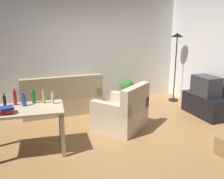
{
  "coord_description": "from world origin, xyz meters",
  "views": [
    {
      "loc": [
        -1.66,
        -4.2,
        2.09
      ],
      "look_at": [
        0.1,
        0.5,
        0.75
      ],
      "focal_mm": 40.85,
      "sensor_mm": 36.0,
      "label": 1
    }
  ],
  "objects_px": {
    "tv": "(206,86)",
    "bottle_dark": "(5,101)",
    "desk": "(25,115)",
    "bottle_green": "(33,97)",
    "torchiere_lamp": "(177,49)",
    "bottle_squat": "(44,97)",
    "book_stack": "(6,110)",
    "bottle_red": "(15,98)",
    "bottle_clear": "(53,99)",
    "armchair": "(122,113)",
    "tv_stand": "(204,105)",
    "couch": "(62,100)",
    "bottle_blue": "(24,100)",
    "potted_plant": "(128,89)"
  },
  "relations": [
    {
      "from": "bottle_red",
      "to": "bottle_clear",
      "type": "bearing_deg",
      "value": -15.39
    },
    {
      "from": "bottle_squat",
      "to": "bottle_clear",
      "type": "distance_m",
      "value": 0.17
    },
    {
      "from": "book_stack",
      "to": "bottle_red",
      "type": "bearing_deg",
      "value": 71.61
    },
    {
      "from": "bottle_dark",
      "to": "bottle_blue",
      "type": "distance_m",
      "value": 0.31
    },
    {
      "from": "desk",
      "to": "bottle_clear",
      "type": "distance_m",
      "value": 0.5
    },
    {
      "from": "bottle_red",
      "to": "book_stack",
      "type": "bearing_deg",
      "value": -108.39
    },
    {
      "from": "bottle_clear",
      "to": "book_stack",
      "type": "bearing_deg",
      "value": -162.24
    },
    {
      "from": "armchair",
      "to": "book_stack",
      "type": "xyz_separation_m",
      "value": [
        -2.1,
        -0.5,
        0.49
      ]
    },
    {
      "from": "bottle_blue",
      "to": "bottle_clear",
      "type": "xyz_separation_m",
      "value": [
        0.45,
        -0.06,
        -0.0
      ]
    },
    {
      "from": "potted_plant",
      "to": "bottle_squat",
      "type": "distance_m",
      "value": 3.06
    },
    {
      "from": "potted_plant",
      "to": "couch",
      "type": "bearing_deg",
      "value": -170.36
    },
    {
      "from": "desk",
      "to": "book_stack",
      "type": "relative_size",
      "value": 5.3
    },
    {
      "from": "book_stack",
      "to": "tv_stand",
      "type": "bearing_deg",
      "value": 7.15
    },
    {
      "from": "tv",
      "to": "bottle_blue",
      "type": "height_order",
      "value": "bottle_blue"
    },
    {
      "from": "tv",
      "to": "bottle_dark",
      "type": "relative_size",
      "value": 2.8
    },
    {
      "from": "tv_stand",
      "to": "bottle_red",
      "type": "bearing_deg",
      "value": 91.82
    },
    {
      "from": "desk",
      "to": "bottle_blue",
      "type": "relative_size",
      "value": 5.68
    },
    {
      "from": "armchair",
      "to": "bottle_red",
      "type": "distance_m",
      "value": 2.05
    },
    {
      "from": "bottle_clear",
      "to": "desk",
      "type": "bearing_deg",
      "value": -170.92
    },
    {
      "from": "armchair",
      "to": "bottle_green",
      "type": "distance_m",
      "value": 1.77
    },
    {
      "from": "armchair",
      "to": "bottle_clear",
      "type": "xyz_separation_m",
      "value": [
        -1.38,
        -0.27,
        0.53
      ]
    },
    {
      "from": "tv",
      "to": "potted_plant",
      "type": "bearing_deg",
      "value": 35.22
    },
    {
      "from": "armchair",
      "to": "bottle_clear",
      "type": "relative_size",
      "value": 5.71
    },
    {
      "from": "bottle_dark",
      "to": "couch",
      "type": "bearing_deg",
      "value": 52.59
    },
    {
      "from": "book_stack",
      "to": "bottle_squat",
      "type": "bearing_deg",
      "value": 29.3
    },
    {
      "from": "couch",
      "to": "tv_stand",
      "type": "relative_size",
      "value": 1.65
    },
    {
      "from": "bottle_red",
      "to": "bottle_squat",
      "type": "height_order",
      "value": "bottle_red"
    },
    {
      "from": "tv_stand",
      "to": "tv",
      "type": "height_order",
      "value": "tv"
    },
    {
      "from": "bottle_squat",
      "to": "armchair",
      "type": "bearing_deg",
      "value": 6.34
    },
    {
      "from": "armchair",
      "to": "bottle_blue",
      "type": "xyz_separation_m",
      "value": [
        -1.83,
        -0.21,
        0.54
      ]
    },
    {
      "from": "desk",
      "to": "bottle_dark",
      "type": "bearing_deg",
      "value": 149.2
    },
    {
      "from": "desk",
      "to": "bottle_red",
      "type": "relative_size",
      "value": 4.56
    },
    {
      "from": "torchiere_lamp",
      "to": "tv_stand",
      "type": "bearing_deg",
      "value": -90.0
    },
    {
      "from": "desk",
      "to": "bottle_squat",
      "type": "relative_size",
      "value": 5.25
    },
    {
      "from": "tv",
      "to": "armchair",
      "type": "xyz_separation_m",
      "value": [
        -2.04,
        -0.02,
        -0.38
      ]
    },
    {
      "from": "potted_plant",
      "to": "bottle_dark",
      "type": "bearing_deg",
      "value": -148.75
    },
    {
      "from": "bottle_clear",
      "to": "book_stack",
      "type": "xyz_separation_m",
      "value": [
        -0.72,
        -0.23,
        -0.04
      ]
    },
    {
      "from": "bottle_dark",
      "to": "potted_plant",
      "type": "bearing_deg",
      "value": 31.25
    },
    {
      "from": "desk",
      "to": "bottle_squat",
      "type": "bearing_deg",
      "value": 33.87
    },
    {
      "from": "armchair",
      "to": "torchiere_lamp",
      "type": "bearing_deg",
      "value": 174.38
    },
    {
      "from": "bottle_green",
      "to": "torchiere_lamp",
      "type": "bearing_deg",
      "value": 20.08
    },
    {
      "from": "tv",
      "to": "torchiere_lamp",
      "type": "xyz_separation_m",
      "value": [
        -0.0,
        1.22,
        0.71
      ]
    },
    {
      "from": "couch",
      "to": "desk",
      "type": "xyz_separation_m",
      "value": [
        -0.86,
        -1.72,
        0.34
      ]
    },
    {
      "from": "tv",
      "to": "bottle_squat",
      "type": "height_order",
      "value": "bottle_squat"
    },
    {
      "from": "armchair",
      "to": "bottle_green",
      "type": "xyz_separation_m",
      "value": [
        -1.68,
        -0.12,
        0.54
      ]
    },
    {
      "from": "bottle_red",
      "to": "bottle_squat",
      "type": "xyz_separation_m",
      "value": [
        0.45,
        -0.06,
        -0.02
      ]
    },
    {
      "from": "tv",
      "to": "desk",
      "type": "relative_size",
      "value": 0.47
    },
    {
      "from": "tv",
      "to": "bottle_clear",
      "type": "relative_size",
      "value": 2.8
    },
    {
      "from": "couch",
      "to": "bottle_blue",
      "type": "bearing_deg",
      "value": 61.73
    },
    {
      "from": "desk",
      "to": "bottle_green",
      "type": "height_order",
      "value": "bottle_green"
    }
  ]
}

